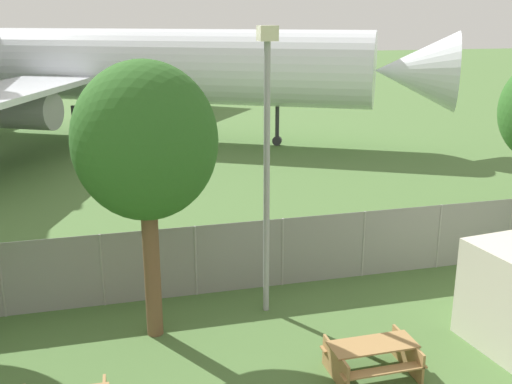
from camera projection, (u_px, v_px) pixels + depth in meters
perimeter_fence at (282, 252)px, 17.39m from camera, size 56.07×0.07×2.07m
airplane at (108, 66)px, 37.70m from camera, size 39.26×31.49×13.52m
picnic_bench_near_cabin at (372, 355)px, 13.15m from camera, size 1.93×1.41×0.76m
tree_behind_benches at (145, 143)px, 13.60m from camera, size 3.33×3.33×6.74m
light_mast at (267, 144)px, 14.90m from camera, size 0.44×0.44×7.42m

